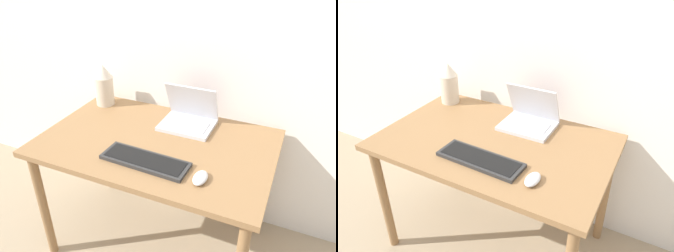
{
  "view_description": "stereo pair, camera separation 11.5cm",
  "coord_description": "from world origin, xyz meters",
  "views": [
    {
      "loc": [
        0.65,
        -0.92,
        1.65
      ],
      "look_at": [
        0.06,
        0.39,
        0.84
      ],
      "focal_mm": 35.0,
      "sensor_mm": 36.0,
      "label": 1
    },
    {
      "loc": [
        0.75,
        -0.87,
        1.65
      ],
      "look_at": [
        0.06,
        0.39,
        0.84
      ],
      "focal_mm": 35.0,
      "sensor_mm": 36.0,
      "label": 2
    }
  ],
  "objects": [
    {
      "name": "vase",
      "position": [
        -0.49,
        0.66,
        0.87
      ],
      "size": [
        0.12,
        0.12,
        0.26
      ],
      "color": "beige",
      "rests_on": "desk"
    },
    {
      "name": "laptop",
      "position": [
        0.09,
        0.62,
        0.8
      ],
      "size": [
        0.29,
        0.24,
        0.23
      ],
      "color": "silver",
      "rests_on": "desk"
    },
    {
      "name": "keyboard",
      "position": [
        0.03,
        0.19,
        0.75
      ],
      "size": [
        0.43,
        0.16,
        0.02
      ],
      "color": "#2D2D2D",
      "rests_on": "desk"
    },
    {
      "name": "wall_back",
      "position": [
        0.0,
        0.84,
        1.25
      ],
      "size": [
        6.0,
        0.05,
        2.5
      ],
      "color": "white",
      "rests_on": "ground_plane"
    },
    {
      "name": "mouse",
      "position": [
        0.32,
        0.17,
        0.76
      ],
      "size": [
        0.06,
        0.11,
        0.03
      ],
      "color": "silver",
      "rests_on": "desk"
    },
    {
      "name": "desk",
      "position": [
        0.0,
        0.39,
        0.65
      ],
      "size": [
        1.21,
        0.77,
        0.74
      ],
      "color": "olive",
      "rests_on": "ground_plane"
    }
  ]
}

